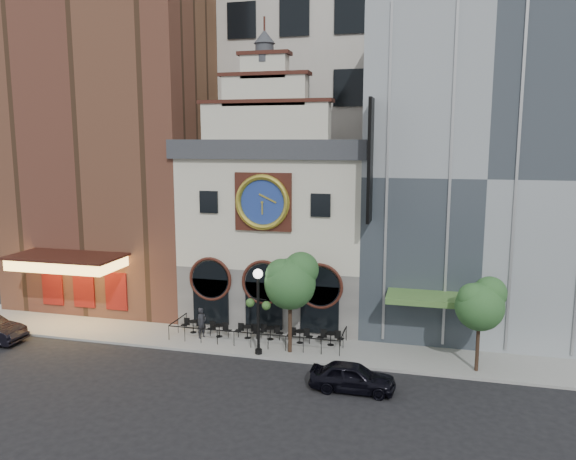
# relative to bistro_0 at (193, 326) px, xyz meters

# --- Properties ---
(ground) EXTENTS (120.00, 120.00, 0.00)m
(ground) POSITION_rel_bistro_0_xyz_m (4.40, -2.80, -0.61)
(ground) COLOR black
(ground) RESTS_ON ground
(sidewalk) EXTENTS (44.00, 5.00, 0.15)m
(sidewalk) POSITION_rel_bistro_0_xyz_m (4.40, -0.30, -0.54)
(sidewalk) COLOR gray
(sidewalk) RESTS_ON ground
(clock_building) EXTENTS (12.60, 8.78, 18.65)m
(clock_building) POSITION_rel_bistro_0_xyz_m (4.40, 5.02, 6.07)
(clock_building) COLOR #605E5B
(clock_building) RESTS_ON ground
(theater_building) EXTENTS (14.00, 15.60, 25.00)m
(theater_building) POSITION_rel_bistro_0_xyz_m (-8.60, 7.16, 11.99)
(theater_building) COLOR brown
(theater_building) RESTS_ON ground
(retail_building) EXTENTS (14.00, 14.40, 20.00)m
(retail_building) POSITION_rel_bistro_0_xyz_m (17.39, 7.19, 9.53)
(retail_building) COLOR gray
(retail_building) RESTS_ON ground
(office_tower) EXTENTS (20.00, 16.00, 40.00)m
(office_tower) POSITION_rel_bistro_0_xyz_m (4.40, 17.20, 19.39)
(office_tower) COLOR beige
(office_tower) RESTS_ON ground
(cafe_railing) EXTENTS (10.60, 2.60, 0.90)m
(cafe_railing) POSITION_rel_bistro_0_xyz_m (4.40, -0.30, -0.01)
(cafe_railing) COLOR black
(cafe_railing) RESTS_ON sidewalk
(bistro_0) EXTENTS (1.58, 0.68, 0.90)m
(bistro_0) POSITION_rel_bistro_0_xyz_m (0.00, 0.00, 0.00)
(bistro_0) COLOR black
(bistro_0) RESTS_ON sidewalk
(bistro_1) EXTENTS (1.58, 0.68, 0.90)m
(bistro_1) POSITION_rel_bistro_0_xyz_m (1.89, -0.30, 0.00)
(bistro_1) COLOR black
(bistro_1) RESTS_ON sidewalk
(bistro_2) EXTENTS (1.58, 0.68, 0.90)m
(bistro_2) POSITION_rel_bistro_0_xyz_m (3.69, -0.13, 0.00)
(bistro_2) COLOR black
(bistro_2) RESTS_ON sidewalk
(bistro_3) EXTENTS (1.58, 0.68, 0.90)m
(bistro_3) POSITION_rel_bistro_0_xyz_m (5.13, 0.01, 0.00)
(bistro_3) COLOR black
(bistro_3) RESTS_ON sidewalk
(bistro_4) EXTENTS (1.58, 0.68, 0.90)m
(bistro_4) POSITION_rel_bistro_0_xyz_m (7.03, -0.12, 0.00)
(bistro_4) COLOR black
(bistro_4) RESTS_ON sidewalk
(bistro_5) EXTENTS (1.58, 0.68, 0.90)m
(bistro_5) POSITION_rel_bistro_0_xyz_m (8.90, -0.03, 0.00)
(bistro_5) COLOR black
(bistro_5) RESTS_ON sidewalk
(car_right) EXTENTS (4.25, 1.71, 1.45)m
(car_right) POSITION_rel_bistro_0_xyz_m (10.98, -5.53, 0.11)
(car_right) COLOR black
(car_right) RESTS_ON ground
(pedestrian) EXTENTS (0.71, 0.82, 1.90)m
(pedestrian) POSITION_rel_bistro_0_xyz_m (0.91, -0.71, 0.49)
(pedestrian) COLOR black
(pedestrian) RESTS_ON sidewalk
(lamppost) EXTENTS (1.56, 0.81, 5.00)m
(lamppost) POSITION_rel_bistro_0_xyz_m (5.12, -2.40, 2.63)
(lamppost) COLOR black
(lamppost) RESTS_ON sidewalk
(tree_left) EXTENTS (3.05, 2.94, 5.88)m
(tree_left) POSITION_rel_bistro_0_xyz_m (6.86, -1.63, 3.85)
(tree_left) COLOR #382619
(tree_left) RESTS_ON sidewalk
(tree_right) EXTENTS (2.65, 2.55, 5.10)m
(tree_right) POSITION_rel_bistro_0_xyz_m (17.15, -1.75, 3.28)
(tree_right) COLOR #382619
(tree_right) RESTS_ON sidewalk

